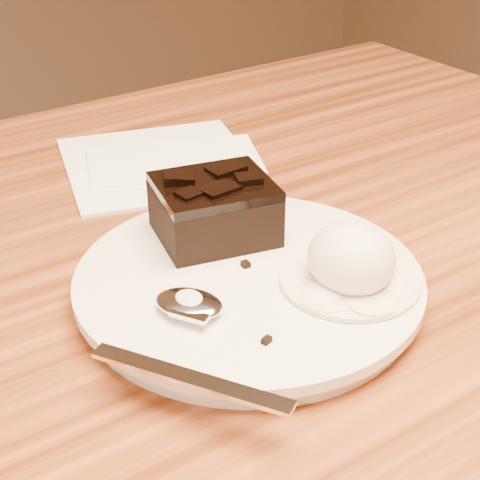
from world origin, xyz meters
TOP-DOWN VIEW (x-y plane):
  - plate at (0.10, -0.02)m, footprint 0.23×0.23m
  - brownie at (0.10, 0.04)m, footprint 0.09×0.08m
  - ice_cream_scoop at (0.14, -0.06)m, footprint 0.05×0.06m
  - melt_puddle at (0.14, -0.06)m, footprint 0.09×0.09m
  - spoon at (0.04, -0.03)m, footprint 0.12×0.16m
  - napkin at (0.15, 0.21)m, footprint 0.21×0.21m
  - crumb_a at (0.10, -0.01)m, footprint 0.01×0.01m
  - crumb_b at (0.16, -0.04)m, footprint 0.01×0.01m
  - crumb_c at (0.06, -0.08)m, footprint 0.01×0.01m

SIDE VIEW (x-z plane):
  - napkin at x=0.15m, z-range 0.75..0.76m
  - plate at x=0.10m, z-range 0.75..0.77m
  - melt_puddle at x=0.14m, z-range 0.77..0.77m
  - crumb_b at x=0.16m, z-range 0.77..0.77m
  - crumb_a at x=0.10m, z-range 0.77..0.77m
  - crumb_c at x=0.06m, z-range 0.77..0.77m
  - spoon at x=0.04m, z-range 0.77..0.78m
  - brownie at x=0.10m, z-range 0.77..0.81m
  - ice_cream_scoop at x=0.14m, z-range 0.76..0.81m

